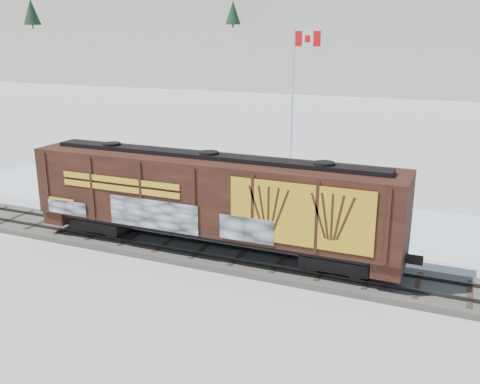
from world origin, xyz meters
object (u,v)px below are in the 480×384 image
at_px(hopper_railcar, 210,197).
at_px(car_white, 254,203).
at_px(car_silver, 200,187).
at_px(flagpole, 293,129).
at_px(car_dark, 325,205).

relative_size(hopper_railcar, car_white, 4.34).
bearing_deg(car_silver, car_white, -129.00).
bearing_deg(hopper_railcar, flagpole, 92.28).
distance_m(hopper_railcar, car_white, 7.06).
height_order(car_white, car_dark, same).
distance_m(hopper_railcar, car_silver, 9.52).
distance_m(car_silver, car_dark, 8.30).
bearing_deg(car_dark, flagpole, 56.86).
distance_m(flagpole, car_white, 8.39).
relative_size(hopper_railcar, car_dark, 3.82).
bearing_deg(car_white, car_dark, -75.65).
height_order(flagpole, car_dark, flagpole).
distance_m(flagpole, car_dark, 8.34).
xyz_separation_m(car_silver, car_dark, (8.30, -0.06, -0.16)).
bearing_deg(car_dark, car_silver, 113.75).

